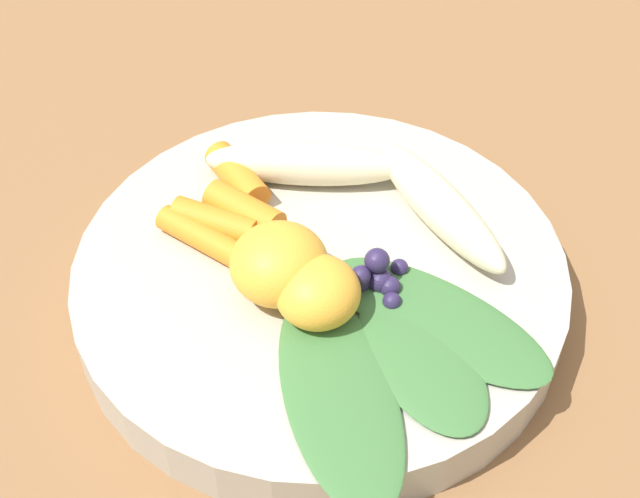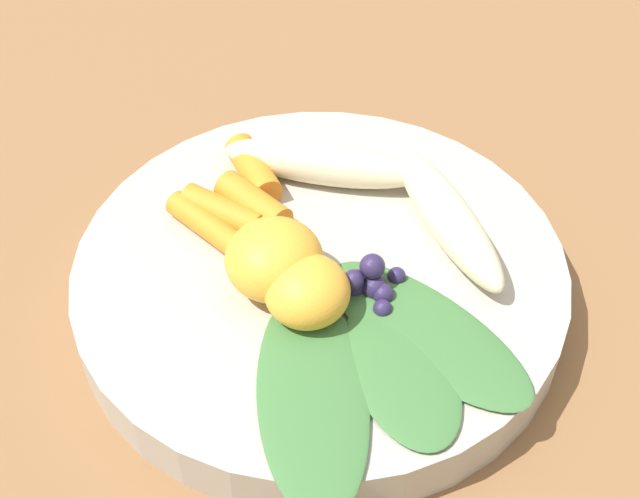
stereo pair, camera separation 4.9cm
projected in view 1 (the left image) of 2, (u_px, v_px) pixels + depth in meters
The scene contains 14 objects.
ground_plane at pixel (320, 297), 0.52m from camera, with size 2.40×2.40×0.00m, color brown.
bowl at pixel (320, 280), 0.51m from camera, with size 0.28×0.28×0.03m, color #B2AD9E.
banana_peeled_left at pixel (305, 164), 0.54m from camera, with size 0.12×0.03×0.03m, color beige.
banana_peeled_right at pixel (439, 204), 0.51m from camera, with size 0.12×0.03×0.03m, color beige.
orange_segment_near at pixel (318, 292), 0.46m from camera, with size 0.05×0.05×0.03m, color #F4A833.
orange_segment_far at pixel (279, 264), 0.47m from camera, with size 0.05×0.05×0.04m, color #F4A833.
carrot_front at pixel (237, 176), 0.53m from camera, with size 0.02×0.02×0.05m, color orange.
carrot_mid_left at pixel (244, 211), 0.51m from camera, with size 0.02×0.02×0.05m, color orange.
carrot_mid_right at pixel (216, 220), 0.51m from camera, with size 0.02×0.02×0.05m, color orange.
carrot_rear at pixel (206, 239), 0.50m from camera, with size 0.02×0.02×0.06m, color orange.
blueberry_pile at pixel (376, 278), 0.48m from camera, with size 0.04×0.03×0.03m.
kale_leaf_left at pixel (339, 393), 0.43m from camera, with size 0.14×0.06×0.01m, color #3D7038.
kale_leaf_right at pixel (421, 358), 0.45m from camera, with size 0.10×0.05×0.01m, color #3D7038.
kale_leaf_rear at pixel (438, 319), 0.46m from camera, with size 0.13×0.05×0.01m, color #3D7038.
Camera 1 is at (-0.32, -0.12, 0.39)m, focal length 49.02 mm.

